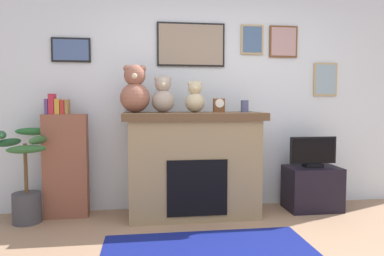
{
  "coord_description": "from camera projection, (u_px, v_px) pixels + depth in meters",
  "views": [
    {
      "loc": [
        -0.79,
        -2.15,
        1.23
      ],
      "look_at": [
        -0.28,
        1.64,
        0.95
      ],
      "focal_mm": 33.23,
      "sensor_mm": 36.0,
      "label": 1
    }
  ],
  "objects": [
    {
      "name": "teddy_bear_grey",
      "position": [
        195.0,
        98.0,
        3.79
      ],
      "size": [
        0.21,
        0.21,
        0.34
      ],
      "color": "#C3B48F",
      "rests_on": "fireplace"
    },
    {
      "name": "back_wall",
      "position": [
        212.0,
        96.0,
        4.2
      ],
      "size": [
        5.2,
        0.15,
        2.6
      ],
      "color": "silver",
      "rests_on": "ground_plane"
    },
    {
      "name": "teddy_bear_tan",
      "position": [
        163.0,
        96.0,
        3.75
      ],
      "size": [
        0.24,
        0.24,
        0.39
      ],
      "color": "#A39486",
      "rests_on": "fireplace"
    },
    {
      "name": "teddy_bear_cream",
      "position": [
        135.0,
        91.0,
        3.7
      ],
      "size": [
        0.31,
        0.31,
        0.5
      ],
      "color": "#8E5948",
      "rests_on": "fireplace"
    },
    {
      "name": "area_rug",
      "position": [
        209.0,
        251.0,
        2.93
      ],
      "size": [
        1.78,
        0.91,
        0.01
      ],
      "primitive_type": "cube",
      "color": "navy",
      "rests_on": "ground_plane"
    },
    {
      "name": "television",
      "position": [
        313.0,
        153.0,
        4.04
      ],
      "size": [
        0.54,
        0.14,
        0.35
      ],
      "color": "black",
      "rests_on": "tv_stand"
    },
    {
      "name": "mantel_clock",
      "position": [
        219.0,
        105.0,
        3.83
      ],
      "size": [
        0.12,
        0.09,
        0.15
      ],
      "color": "brown",
      "rests_on": "fireplace"
    },
    {
      "name": "bookshelf",
      "position": [
        65.0,
        163.0,
        3.78
      ],
      "size": [
        0.45,
        0.16,
        1.32
      ],
      "color": "brown",
      "rests_on": "ground_plane"
    },
    {
      "name": "potted_plant",
      "position": [
        25.0,
        183.0,
        3.6
      ],
      "size": [
        0.57,
        0.54,
        0.96
      ],
      "color": "#3F3F44",
      "rests_on": "ground_plane"
    },
    {
      "name": "fireplace",
      "position": [
        193.0,
        163.0,
        3.86
      ],
      "size": [
        1.49,
        0.66,
        1.12
      ],
      "color": "#8F7A56",
      "rests_on": "ground_plane"
    },
    {
      "name": "candle_jar",
      "position": [
        245.0,
        106.0,
        3.87
      ],
      "size": [
        0.09,
        0.09,
        0.13
      ],
      "primitive_type": "cylinder",
      "color": "#4C517A",
      "rests_on": "fireplace"
    },
    {
      "name": "tv_stand",
      "position": [
        312.0,
        188.0,
        4.07
      ],
      "size": [
        0.6,
        0.4,
        0.49
      ],
      "primitive_type": "cube",
      "color": "black",
      "rests_on": "ground_plane"
    }
  ]
}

